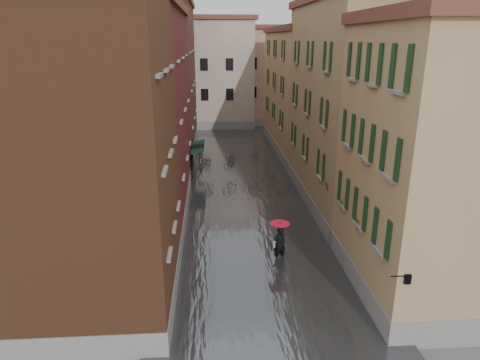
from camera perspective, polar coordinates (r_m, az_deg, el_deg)
name	(u,v)px	position (r m, az deg, el deg)	size (l,w,h in m)	color
ground	(261,270)	(21.64, 2.83, -11.92)	(120.00, 120.00, 0.00)	#555557
floodwater	(242,184)	(33.43, 0.27, -0.50)	(10.00, 60.00, 0.20)	#46494D
building_left_near	(92,157)	(17.75, -19.10, 2.97)	(6.00, 8.00, 13.00)	brown
building_left_mid	(137,115)	(28.33, -13.52, 8.40)	(6.00, 14.00, 12.50)	maroon
building_left_far	(162,81)	(42.98, -10.41, 12.85)	(6.00, 16.00, 14.00)	brown
building_right_near	(435,168)	(19.68, 24.53, 1.48)	(6.00, 8.00, 11.50)	#A68256
building_right_mid	(353,109)	(29.41, 14.79, 9.15)	(6.00, 14.00, 13.00)	#98885C
building_right_far	(304,93)	(43.86, 8.55, 11.41)	(6.00, 16.00, 11.50)	#A68256
building_end_cream	(205,74)	(56.72, -4.73, 13.84)	(12.00, 9.00, 13.00)	beige
building_end_pink	(272,77)	(59.34, 4.28, 13.57)	(10.00, 9.00, 12.00)	tan
awning_near	(197,150)	(34.29, -5.76, 4.01)	(1.09, 2.88, 2.80)	black
awning_far	(197,146)	(35.56, -5.70, 4.54)	(1.09, 2.93, 2.80)	black
wall_lantern	(406,278)	(16.25, 21.32, -12.11)	(0.71, 0.22, 0.35)	black
window_planters	(344,197)	(21.57, 13.72, -2.24)	(0.59, 5.94, 0.84)	#9D6033
pedestrian_main	(280,238)	(22.01, 5.29, -7.65)	(1.05, 1.05, 2.06)	black
pedestrian_far	(201,155)	(39.25, -5.26, 3.28)	(0.73, 0.57, 1.50)	black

